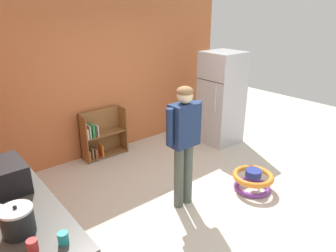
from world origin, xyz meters
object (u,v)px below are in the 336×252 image
kitchen_counter (25,246)px  bookshelf (101,137)px  baby_walker (253,180)px  microwave (5,176)px  crock_pot (18,221)px  banana_bunch (12,168)px  refrigerator (221,98)px  red_cup (32,246)px  standing_person (184,137)px  teal_cup (63,238)px

kitchen_counter → bookshelf: kitchen_counter is taller
baby_walker → microwave: 3.27m
crock_pot → banana_bunch: 1.13m
crock_pot → banana_bunch: crock_pot is taller
refrigerator → red_cup: refrigerator is taller
bookshelf → banana_bunch: (-1.75, -1.36, 0.56)m
microwave → crock_pot: microwave is taller
crock_pot → microwave: bearing=82.7°
bookshelf → crock_pot: (-1.98, -2.46, 0.64)m
standing_person → teal_cup: size_ratio=17.53×
refrigerator → crock_pot: bearing=-159.3°
kitchen_counter → crock_pot: size_ratio=7.42×
teal_cup → standing_person: bearing=21.6°
standing_person → red_cup: bearing=-161.9°
refrigerator → crock_pot: size_ratio=7.00×
kitchen_counter → microwave: 0.69m
kitchen_counter → red_cup: size_ratio=19.86×
refrigerator → baby_walker: size_ratio=2.95×
microwave → baby_walker: bearing=-13.1°
refrigerator → microwave: refrigerator is taller
kitchen_counter → refrigerator: bearing=16.3°
standing_person → microwave: bearing=171.1°
standing_person → red_cup: standing_person is taller
bookshelf → microwave: (-1.89, -1.72, 0.67)m
kitchen_counter → standing_person: bearing=1.2°
red_cup → teal_cup: 0.21m
red_cup → banana_bunch: bearing=80.9°
microwave → teal_cup: (0.13, -1.07, -0.09)m
bookshelf → microwave: 2.64m
baby_walker → red_cup: bearing=-174.7°
banana_bunch → kitchen_counter: bearing=-102.0°
bookshelf → red_cup: (-1.96, -2.73, 0.58)m
standing_person → teal_cup: 2.05m
standing_person → baby_walker: (1.04, -0.39, -0.84)m
bookshelf → standing_person: bearing=-86.0°
kitchen_counter → refrigerator: (4.07, 1.19, 0.44)m
refrigerator → crock_pot: (-4.15, -1.57, 0.12)m
kitchen_counter → baby_walker: kitchen_counter is taller
kitchen_counter → microwave: bearing=88.0°
bookshelf → banana_bunch: 2.28m
refrigerator → standing_person: (-2.02, -1.14, 0.11)m
red_cup → teal_cup: bearing=-18.0°
standing_person → crock_pot: standing_person is taller
refrigerator → teal_cup: refrigerator is taller
crock_pot → teal_cup: size_ratio=2.68×
microwave → red_cup: 1.01m
refrigerator → baby_walker: refrigerator is taller
refrigerator → baby_walker: (-0.99, -1.54, -0.73)m
refrigerator → teal_cup: 4.36m
refrigerator → baby_walker: 1.97m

